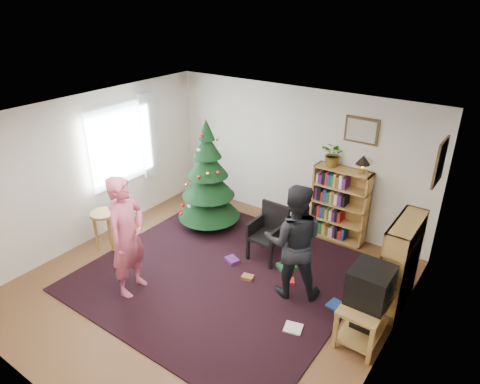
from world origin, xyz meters
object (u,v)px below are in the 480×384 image
Objects in this scene: table_lamp at (363,161)px; person_standing at (127,237)px; armchair at (271,230)px; potted_plant at (334,154)px; stool at (104,221)px; tv_stand at (366,314)px; person_by_chair at (294,242)px; bookshelf_right at (400,263)px; bookshelf_back at (340,204)px; christmas_tree at (208,184)px; crt_tv at (370,285)px; picture_right at (440,162)px; picture_back at (362,130)px.

person_standing is at bearing -124.78° from table_lamp.
potted_plant is at bearing 70.47° from armchair.
stool is 3.92m from potted_plant.
potted_plant reaches higher than tv_stand.
person_by_chair is (-1.16, 0.21, 0.52)m from tv_stand.
table_lamp reaches higher than armchair.
armchair is at bearing -67.02° from person_by_chair.
tv_stand is at bearing -81.46° from person_standing.
table_lamp is (-0.94, 2.00, 1.18)m from tv_stand.
potted_plant reaches higher than bookshelf_right.
bookshelf_right is at bearing 81.74° from tv_stand.
person_by_chair is (0.74, -0.62, 0.36)m from armchair.
bookshelf_back is 0.87m from potted_plant.
christmas_tree is 3.47m from crt_tv.
bookshelf_back is 1.79m from bookshelf_right.
bookshelf_right is at bearing -3.31° from christmas_tree.
potted_plant is (0.46, 1.17, 1.02)m from armchair.
christmas_tree reaches higher than armchair.
picture_right is 2.66m from armchair.
bookshelf_back is at bearing 121.75° from crt_tv.
tv_stand is at bearing 7.58° from stool.
picture_right is 1.85m from potted_plant.
table_lamp is (0.96, 1.17, 1.02)m from armchair.
picture_back reaches higher than table_lamp.
tv_stand is 2.50m from table_lamp.
tv_stand is 3.28m from person_standing.
bookshelf_right reaches higher than armchair.
bookshelf_back is 1.47× the size of tv_stand.
picture_back reaches higher than stool.
table_lamp is (2.12, 3.05, 0.62)m from person_standing.
table_lamp is at bearing -45.58° from picture_back.
picture_right reaches higher than bookshelf_right.
christmas_tree reaches higher than person_standing.
potted_plant is (-1.44, 2.00, 1.19)m from tv_stand.
table_lamp is (-1.19, 0.59, -0.44)m from picture_right.
picture_back is 0.42× the size of bookshelf_right.
potted_plant is at bearing 27.24° from christmas_tree.
christmas_tree is at bearing -155.04° from bookshelf_back.
armchair is at bearing -164.98° from picture_right.
stool reaches higher than tv_stand.
person_standing is at bearing -143.39° from picture_right.
table_lamp is at bearing 153.68° from picture_right.
crt_tv is 2.32m from table_lamp.
armchair is 2.25m from person_standing.
crt_tv is at bearing -17.17° from christmas_tree.
crt_tv is (-0.00, -0.00, 0.45)m from tv_stand.
stool is at bearing -172.42° from tv_stand.
person_by_chair reaches higher than tv_stand.
christmas_tree is 1.56× the size of bookshelf_right.
person_by_chair reaches higher than table_lamp.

